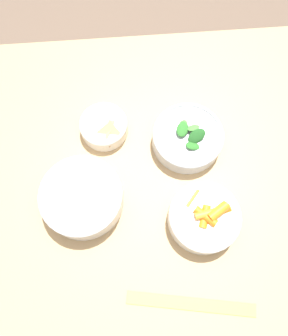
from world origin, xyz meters
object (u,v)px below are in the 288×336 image
bowl_carrots (204,217)px  ruler (191,304)px  bowl_cookies (104,127)px  bowl_greens (188,138)px  bowl_beans_hotdog (82,198)px

bowl_carrots → ruler: 0.19m
bowl_carrots → bowl_cookies: bowl_carrots is taller
bowl_carrots → bowl_greens: bearing=-86.3°
ruler → bowl_greens: bearing=-95.3°
bowl_greens → ruler: bowl_greens is taller
bowl_carrots → ruler: size_ratio=0.57×
bowl_greens → bowl_cookies: 0.21m
bowl_beans_hotdog → ruler: (-0.23, 0.25, -0.03)m
bowl_carrots → ruler: bowl_carrots is taller
bowl_carrots → ruler: (0.05, 0.18, -0.03)m
bowl_cookies → bowl_carrots: bearing=131.3°
bowl_carrots → bowl_greens: bowl_greens is taller
bowl_carrots → bowl_cookies: (0.22, -0.25, -0.01)m
ruler → bowl_carrots: bearing=-105.0°
ruler → bowl_beans_hotdog: bearing=-47.6°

